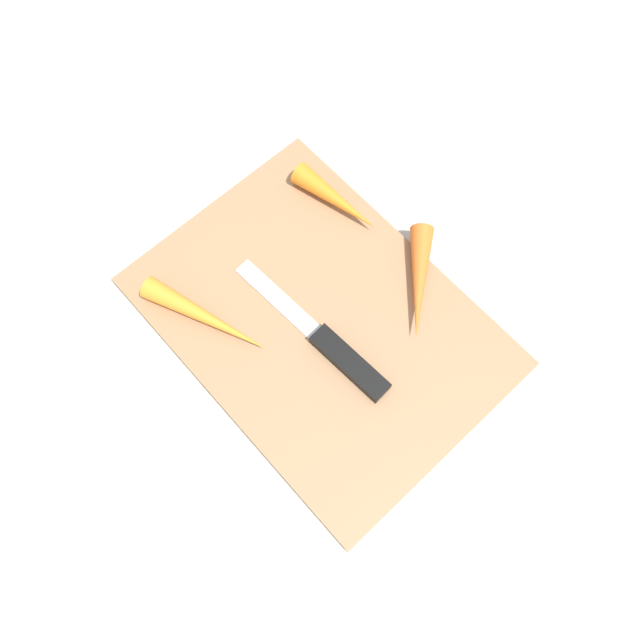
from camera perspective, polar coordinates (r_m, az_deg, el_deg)
ground_plane at (r=0.64m, az=-0.00°, el=-0.37°), size 1.40×1.40×0.00m
cutting_board at (r=0.63m, az=-0.00°, el=-0.19°), size 0.36×0.26×0.01m
knife at (r=0.61m, az=1.83°, el=-3.15°), size 0.20×0.03×0.01m
carrot_medium at (r=0.64m, az=9.11°, el=3.54°), size 0.10×0.11×0.03m
carrot_shortest at (r=0.67m, az=1.50°, el=11.01°), size 0.11×0.04×0.03m
carrot_longest at (r=0.63m, az=-10.46°, el=0.24°), size 0.14×0.07×0.02m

